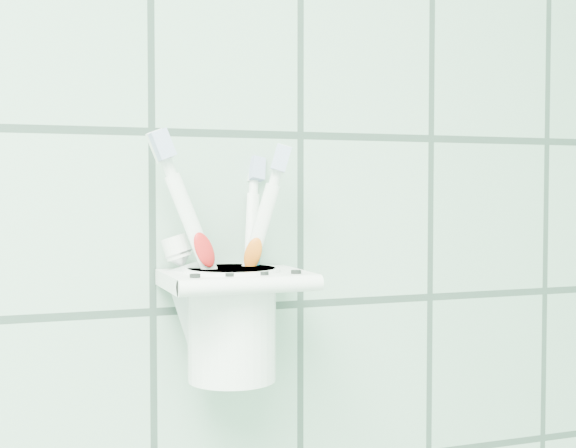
{
  "coord_description": "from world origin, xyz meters",
  "views": [
    {
      "loc": [
        0.44,
        0.48,
        1.36
      ],
      "look_at": [
        0.66,
        1.1,
        1.33
      ],
      "focal_mm": 50.0,
      "sensor_mm": 36.0,
      "label": 1
    }
  ],
  "objects_px": {
    "toothbrush_orange": "(220,251)",
    "cup": "(232,319)",
    "holder_bracket": "(235,281)",
    "toothbrush_blue": "(246,257)",
    "toothbrush_pink": "(249,243)",
    "toothpaste_tube": "(215,290)"
  },
  "relations": [
    {
      "from": "holder_bracket",
      "to": "cup",
      "type": "distance_m",
      "value": 0.03
    },
    {
      "from": "cup",
      "to": "toothbrush_orange",
      "type": "height_order",
      "value": "toothbrush_orange"
    },
    {
      "from": "cup",
      "to": "holder_bracket",
      "type": "bearing_deg",
      "value": -63.01
    },
    {
      "from": "toothbrush_pink",
      "to": "toothpaste_tube",
      "type": "height_order",
      "value": "toothbrush_pink"
    },
    {
      "from": "cup",
      "to": "toothpaste_tube",
      "type": "bearing_deg",
      "value": 160.02
    },
    {
      "from": "toothbrush_blue",
      "to": "toothbrush_orange",
      "type": "height_order",
      "value": "toothbrush_orange"
    },
    {
      "from": "toothbrush_pink",
      "to": "toothbrush_blue",
      "type": "height_order",
      "value": "toothbrush_pink"
    },
    {
      "from": "holder_bracket",
      "to": "toothbrush_orange",
      "type": "relative_size",
      "value": 0.59
    },
    {
      "from": "toothbrush_orange",
      "to": "cup",
      "type": "bearing_deg",
      "value": -55.62
    },
    {
      "from": "holder_bracket",
      "to": "toothpaste_tube",
      "type": "height_order",
      "value": "toothpaste_tube"
    },
    {
      "from": "toothbrush_pink",
      "to": "toothbrush_blue",
      "type": "relative_size",
      "value": 1.13
    },
    {
      "from": "toothpaste_tube",
      "to": "cup",
      "type": "bearing_deg",
      "value": -2.18
    },
    {
      "from": "toothbrush_pink",
      "to": "toothbrush_orange",
      "type": "height_order",
      "value": "toothbrush_pink"
    },
    {
      "from": "toothbrush_pink",
      "to": "toothbrush_orange",
      "type": "relative_size",
      "value": 1.08
    },
    {
      "from": "toothbrush_blue",
      "to": "toothbrush_orange",
      "type": "relative_size",
      "value": 0.96
    },
    {
      "from": "toothbrush_pink",
      "to": "toothbrush_blue",
      "type": "bearing_deg",
      "value": 122.86
    },
    {
      "from": "holder_bracket",
      "to": "toothbrush_blue",
      "type": "bearing_deg",
      "value": -12.37
    },
    {
      "from": "holder_bracket",
      "to": "toothbrush_pink",
      "type": "height_order",
      "value": "toothbrush_pink"
    },
    {
      "from": "holder_bracket",
      "to": "toothbrush_blue",
      "type": "height_order",
      "value": "toothbrush_blue"
    },
    {
      "from": "cup",
      "to": "toothbrush_pink",
      "type": "relative_size",
      "value": 0.45
    },
    {
      "from": "toothbrush_pink",
      "to": "toothbrush_orange",
      "type": "xyz_separation_m",
      "value": [
        -0.02,
        0.03,
        -0.01
      ]
    },
    {
      "from": "holder_bracket",
      "to": "toothpaste_tube",
      "type": "relative_size",
      "value": 0.93
    }
  ]
}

